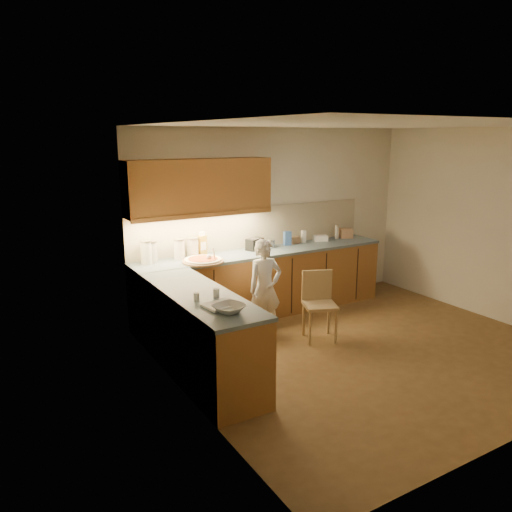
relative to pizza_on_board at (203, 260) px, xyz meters
name	(u,v)px	position (x,y,z in m)	size (l,w,h in m)	color
room	(372,210)	(1.38, -1.54, 0.73)	(4.54, 4.50, 2.62)	brown
l_counter	(246,297)	(0.45, -0.29, -0.48)	(3.77, 2.62, 0.92)	#99612C
backsplash	(254,227)	(1.00, 0.44, 0.27)	(3.75, 0.02, 0.58)	#BBB091
upper_cabinets	(200,187)	(0.10, 0.28, 0.90)	(1.95, 0.36, 0.73)	#99612C
pizza_on_board	(203,260)	(0.00, 0.00, 0.00)	(0.54, 0.54, 0.22)	#A37B51
child	(265,289)	(0.58, -0.55, -0.32)	(0.45, 0.30, 1.25)	white
wooden_chair	(319,300)	(1.12, -0.95, -0.45)	(0.50, 0.50, 0.85)	tan
mixing_bowl	(229,308)	(-0.57, -1.81, 0.01)	(0.28, 0.28, 0.07)	silver
canister_a	(146,252)	(-0.65, 0.28, 0.13)	(0.15, 0.15, 0.30)	silver
canister_b	(151,252)	(-0.57, 0.32, 0.12)	(0.16, 0.16, 0.28)	beige
canister_c	(179,249)	(-0.20, 0.29, 0.11)	(0.15, 0.15, 0.27)	white
canister_d	(193,247)	(0.00, 0.33, 0.11)	(0.16, 0.16, 0.26)	beige
oil_jug	(202,245)	(0.14, 0.33, 0.12)	(0.12, 0.10, 0.32)	#B18E23
toaster	(255,244)	(0.92, 0.28, 0.06)	(0.29, 0.23, 0.17)	black
steel_pot	(269,243)	(1.17, 0.29, 0.04)	(0.16, 0.16, 0.12)	silver
blue_box	(287,238)	(1.48, 0.29, 0.08)	(0.10, 0.07, 0.21)	#355AA0
card_box_a	(295,240)	(1.66, 0.35, 0.02)	(0.13, 0.09, 0.09)	tan
white_bottle	(304,237)	(1.80, 0.33, 0.07)	(0.06, 0.06, 0.18)	white
flat_pack	(320,238)	(2.10, 0.30, 0.02)	(0.20, 0.14, 0.08)	white
tall_jar	(337,232)	(2.43, 0.30, 0.08)	(0.07, 0.07, 0.21)	beige
card_box_b	(346,233)	(2.59, 0.27, 0.05)	(0.19, 0.15, 0.15)	#A17756
dough_cloth	(221,305)	(-0.56, -1.63, -0.01)	(0.31, 0.24, 0.02)	white
spice_jar_a	(197,297)	(-0.69, -1.35, 0.01)	(0.06, 0.06, 0.07)	white
spice_jar_b	(216,293)	(-0.48, -1.35, 0.02)	(0.06, 0.06, 0.09)	white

